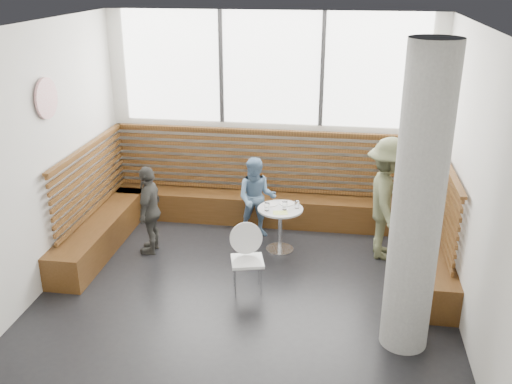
# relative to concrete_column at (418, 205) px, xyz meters

# --- Properties ---
(room) EXTENTS (5.00, 5.00, 3.20)m
(room) POSITION_rel_concrete_column_xyz_m (-1.85, 0.60, 0.00)
(room) COLOR silver
(room) RESTS_ON ground
(booth) EXTENTS (5.00, 2.50, 1.44)m
(booth) POSITION_rel_concrete_column_xyz_m (-1.85, 2.37, -1.19)
(booth) COLOR #472B11
(booth) RESTS_ON ground
(concrete_column) EXTENTS (0.50, 0.50, 3.20)m
(concrete_column) POSITION_rel_concrete_column_xyz_m (0.00, 0.00, 0.00)
(concrete_column) COLOR gray
(concrete_column) RESTS_ON ground
(wall_art) EXTENTS (0.03, 0.50, 0.50)m
(wall_art) POSITION_rel_concrete_column_xyz_m (-4.31, 1.00, 0.70)
(wall_art) COLOR white
(wall_art) RESTS_ON room
(cafe_table) EXTENTS (0.63, 0.63, 0.65)m
(cafe_table) POSITION_rel_concrete_column_xyz_m (-1.56, 1.92, -1.14)
(cafe_table) COLOR silver
(cafe_table) RESTS_ON ground
(cafe_chair) EXTENTS (0.41, 0.40, 0.85)m
(cafe_chair) POSITION_rel_concrete_column_xyz_m (-1.83, 0.83, -1.10)
(cafe_chair) COLOR white
(cafe_chair) RESTS_ON ground
(adult_man) EXTENTS (0.67, 1.12, 1.70)m
(adult_man) POSITION_rel_concrete_column_xyz_m (-0.10, 1.98, -0.75)
(adult_man) COLOR #565B3D
(adult_man) RESTS_ON ground
(child_back) EXTENTS (0.62, 0.49, 1.22)m
(child_back) POSITION_rel_concrete_column_xyz_m (-1.96, 2.34, -0.99)
(child_back) COLOR #5E80A4
(child_back) RESTS_ON ground
(child_left) EXTENTS (0.34, 0.75, 1.27)m
(child_left) POSITION_rel_concrete_column_xyz_m (-3.35, 1.63, -0.97)
(child_left) COLOR #44423D
(child_left) RESTS_ON ground
(plate_near) EXTENTS (0.20, 0.20, 0.01)m
(plate_near) POSITION_rel_concrete_column_xyz_m (-1.71, 2.03, -0.94)
(plate_near) COLOR white
(plate_near) RESTS_ON cafe_table
(plate_far) EXTENTS (0.21, 0.21, 0.02)m
(plate_far) POSITION_rel_concrete_column_xyz_m (-1.49, 2.09, -0.94)
(plate_far) COLOR white
(plate_far) RESTS_ON cafe_table
(glass_left) EXTENTS (0.07, 0.07, 0.11)m
(glass_left) POSITION_rel_concrete_column_xyz_m (-1.73, 1.82, -0.89)
(glass_left) COLOR white
(glass_left) RESTS_ON cafe_table
(glass_mid) EXTENTS (0.07, 0.07, 0.12)m
(glass_mid) POSITION_rel_concrete_column_xyz_m (-1.49, 1.89, -0.89)
(glass_mid) COLOR white
(glass_mid) RESTS_ON cafe_table
(glass_right) EXTENTS (0.07, 0.07, 0.10)m
(glass_right) POSITION_rel_concrete_column_xyz_m (-1.33, 1.97, -0.90)
(glass_right) COLOR white
(glass_right) RESTS_ON cafe_table
(menu_card) EXTENTS (0.22, 0.18, 0.00)m
(menu_card) POSITION_rel_concrete_column_xyz_m (-1.54, 1.76, -0.95)
(menu_card) COLOR #A5C64C
(menu_card) RESTS_ON cafe_table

